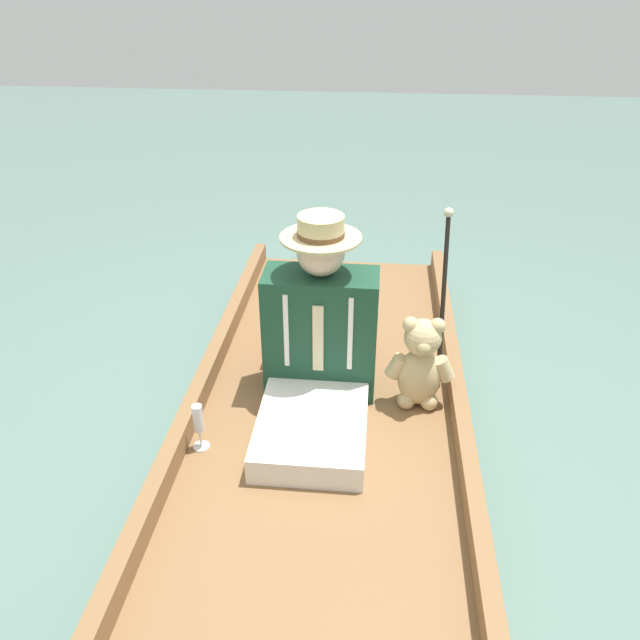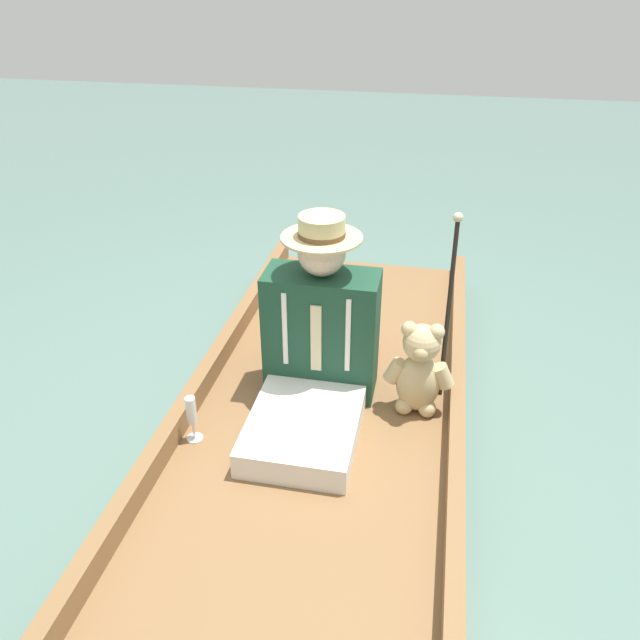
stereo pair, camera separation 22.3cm
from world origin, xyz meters
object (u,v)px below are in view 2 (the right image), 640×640
teddy_bear (419,371)px  walking_cane (451,288)px  seated_person (317,346)px  wine_glass (192,414)px

teddy_bear → walking_cane: walking_cane is taller
seated_person → wine_glass: bearing=39.2°
teddy_bear → wine_glass: size_ratio=2.09×
seated_person → teddy_bear: (-0.42, -0.02, -0.07)m
seated_person → walking_cane: seated_person is taller
teddy_bear → walking_cane: (-0.10, -0.30, 0.23)m
teddy_bear → walking_cane: 0.40m
wine_glass → walking_cane: walking_cane is taller
seated_person → teddy_bear: bearing=-178.0°
walking_cane → seated_person: bearing=31.7°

